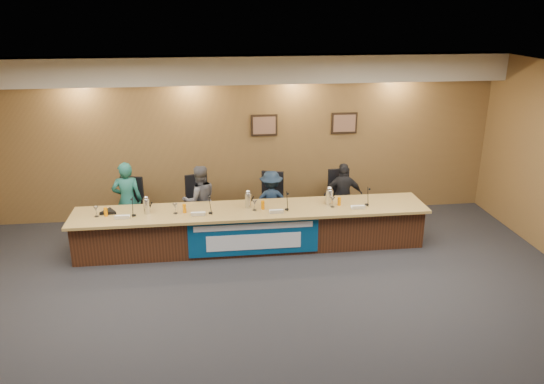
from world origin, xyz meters
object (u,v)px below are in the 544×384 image
(office_chair_c, at_px, (271,205))
(panelist_c, at_px, (271,201))
(carafe_left, at_px, (147,206))
(carafe_right, at_px, (329,197))
(panelist_b, at_px, (200,200))
(office_chair_d, at_px, (342,201))
(office_chair_a, at_px, (129,211))
(panelist_a, at_px, (128,200))
(dais_body, at_px, (252,229))
(panelist_d, at_px, (343,196))
(office_chair_b, at_px, (200,208))
(banner, at_px, (254,237))
(speakerphone, at_px, (109,212))
(carafe_mid, at_px, (248,200))

(office_chair_c, bearing_deg, panelist_c, -73.36)
(carafe_left, xyz_separation_m, carafe_right, (3.15, 0.05, 0.00))
(panelist_b, relative_size, carafe_right, 5.10)
(office_chair_d, relative_size, carafe_right, 1.84)
(office_chair_a, distance_m, office_chair_c, 2.63)
(carafe_left, bearing_deg, panelist_b, 40.43)
(panelist_a, height_order, carafe_left, panelist_a)
(dais_body, xyz_separation_m, office_chair_c, (0.43, 0.81, 0.13))
(panelist_c, bearing_deg, panelist_d, -176.47)
(panelist_d, xyz_separation_m, carafe_left, (-3.58, -0.74, 0.24))
(panelist_c, bearing_deg, carafe_left, 22.19)
(office_chair_b, bearing_deg, carafe_right, -34.82)
(panelist_d, xyz_separation_m, office_chair_a, (-4.01, 0.10, -0.16))
(carafe_right, bearing_deg, panelist_a, 168.99)
(panelist_d, relative_size, carafe_right, 4.88)
(banner, height_order, carafe_left, carafe_left)
(panelist_c, distance_m, office_chair_c, 0.15)
(dais_body, height_order, office_chair_c, dais_body)
(speakerphone, bearing_deg, panelist_c, 12.87)
(carafe_left, bearing_deg, office_chair_b, 44.02)
(speakerphone, bearing_deg, panelist_a, 71.05)
(dais_body, xyz_separation_m, office_chair_a, (-2.19, 0.81, 0.13))
(panelist_d, bearing_deg, panelist_c, 6.19)
(banner, distance_m, panelist_c, 1.22)
(carafe_left, bearing_deg, banner, -12.09)
(office_chair_a, bearing_deg, banner, -15.11)
(panelist_a, relative_size, panelist_b, 1.09)
(banner, bearing_deg, office_chair_d, 33.94)
(panelist_b, bearing_deg, dais_body, 127.21)
(office_chair_a, height_order, carafe_right, carafe_right)
(banner, xyz_separation_m, panelist_d, (1.82, 1.12, 0.26))
(dais_body, height_order, banner, banner)
(banner, distance_m, speakerphone, 2.49)
(office_chair_a, relative_size, office_chair_c, 1.00)
(office_chair_a, height_order, carafe_left, carafe_left)
(dais_body, bearing_deg, panelist_b, 141.70)
(panelist_c, height_order, carafe_left, panelist_c)
(banner, distance_m, office_chair_b, 1.52)
(office_chair_c, bearing_deg, banner, -92.90)
(banner, height_order, office_chair_c, banner)
(office_chair_d, bearing_deg, panelist_b, 175.35)
(panelist_a, relative_size, office_chair_a, 3.02)
(dais_body, xyz_separation_m, office_chair_b, (-0.90, 0.81, 0.13))
(panelist_b, relative_size, carafe_mid, 5.05)
(panelist_d, height_order, office_chair_d, panelist_d)
(dais_body, xyz_separation_m, banner, (0.00, -0.41, 0.03))
(office_chair_c, distance_m, carafe_right, 1.30)
(panelist_a, bearing_deg, panelist_d, 178.99)
(office_chair_b, height_order, carafe_left, carafe_left)
(panelist_c, distance_m, carafe_right, 1.21)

